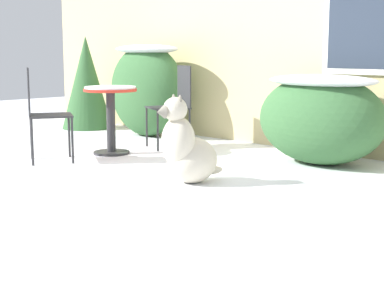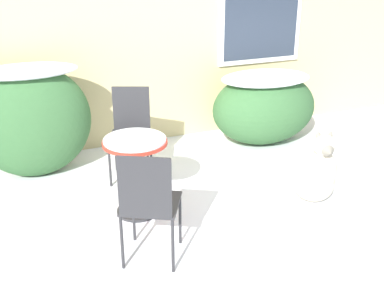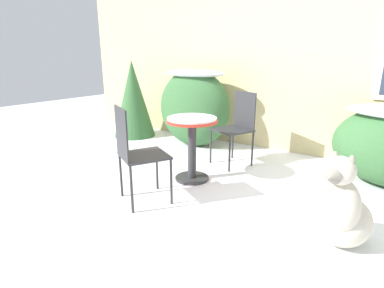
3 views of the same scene
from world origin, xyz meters
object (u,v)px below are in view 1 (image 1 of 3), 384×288
(patio_chair_near_table, at_px, (174,102))
(patio_chair_far_side, at_px, (42,110))
(patio_table, at_px, (111,106))
(dog, at_px, (186,150))

(patio_chair_near_table, height_order, patio_chair_far_side, same)
(patio_table, xyz_separation_m, patio_chair_far_side, (-0.12, -0.76, 0.00))
(patio_table, height_order, patio_chair_near_table, patio_chair_near_table)
(patio_chair_far_side, bearing_deg, patio_chair_near_table, -71.76)
(patio_table, relative_size, dog, 0.97)
(patio_chair_near_table, xyz_separation_m, dog, (1.44, -1.24, -0.24))
(patio_table, relative_size, patio_chair_near_table, 0.77)
(patio_chair_near_table, distance_m, dog, 1.92)
(patio_chair_far_side, bearing_deg, dog, -140.97)
(patio_table, xyz_separation_m, dog, (1.62, -0.46, -0.24))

